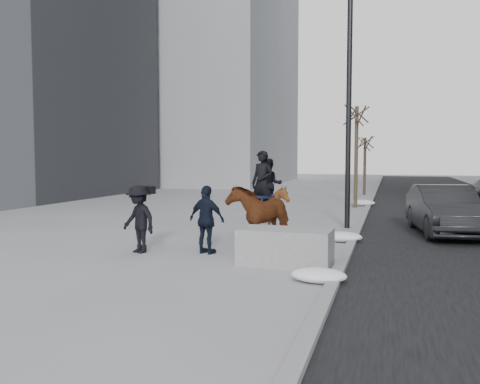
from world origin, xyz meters
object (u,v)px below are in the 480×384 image
(planter, at_px, (285,247))
(mounted_right, at_px, (269,204))
(car_near, at_px, (445,210))
(mounted_left, at_px, (261,211))

(planter, bearing_deg, mounted_right, 107.99)
(car_near, distance_m, mounted_right, 5.61)
(car_near, xyz_separation_m, mounted_left, (-5.11, -3.69, 0.20))
(mounted_left, relative_size, mounted_right, 1.10)
(car_near, bearing_deg, mounted_left, -151.84)
(car_near, bearing_deg, planter, -131.19)
(planter, relative_size, mounted_right, 0.87)
(planter, xyz_separation_m, mounted_right, (-1.44, 4.42, 0.55))
(planter, distance_m, mounted_left, 2.62)
(mounted_right, bearing_deg, mounted_left, -82.55)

